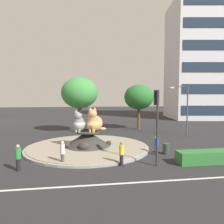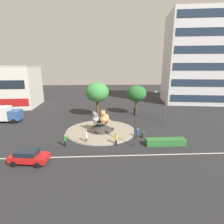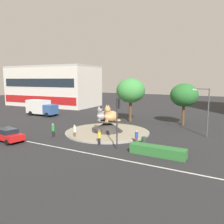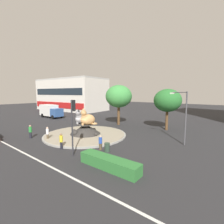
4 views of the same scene
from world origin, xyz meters
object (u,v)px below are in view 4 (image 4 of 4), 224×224
Objects in this scene: cat_statue_grey at (81,118)px; traffic_light_mast at (73,117)px; shophouse_block at (71,95)px; broadleaf_tree_behind_island at (119,96)px; cat_statue_calico at (87,119)px; pedestrian_yellow_shirt at (61,141)px; pedestrian_white_shirt at (47,133)px; pedestrian_blue_shirt at (100,142)px; delivery_box_truck at (51,111)px; second_tree_near_tower at (168,101)px; litter_bin at (107,147)px; streetlight_arm at (184,113)px; pedestrian_green_shirt at (30,131)px.

cat_statue_grey is 0.39× the size of traffic_light_mast.
broadleaf_tree_behind_island is at bearing -25.56° from shophouse_block.
broadleaf_tree_behind_island is at bearing -143.12° from cat_statue_calico.
cat_statue_calico reaches higher than cat_statue_grey.
broadleaf_tree_behind_island reaches higher than pedestrian_yellow_shirt.
pedestrian_white_shirt is (-4.12, 0.82, 0.01)m from pedestrian_yellow_shirt.
traffic_light_mast reaches higher than pedestrian_blue_shirt.
cat_statue_calico is 1.53× the size of pedestrian_blue_shirt.
shophouse_block is at bearing 125.39° from delivery_box_truck.
pedestrian_yellow_shirt is 1.11× the size of pedestrian_blue_shirt.
pedestrian_blue_shirt is at bearing -100.61° from pedestrian_white_shirt.
second_tree_near_tower is 4.28× the size of pedestrian_blue_shirt.
second_tree_near_tower is at bearing -18.98° from shophouse_block.
shophouse_block reaches higher than pedestrian_yellow_shirt.
shophouse_block is at bearing 157.95° from broadleaf_tree_behind_island.
cat_statue_grey is 8.02m from litter_bin.
shophouse_block reaches higher than delivery_box_truck.
pedestrian_blue_shirt is at bearing -177.84° from litter_bin.
litter_bin is at bearing -56.41° from pedestrian_yellow_shirt.
broadleaf_tree_behind_island is 1.21× the size of streetlight_arm.
cat_statue_grey is at bearing 43.55° from traffic_light_mast.
pedestrian_yellow_shirt is at bearing -42.81° from shophouse_block.
cat_statue_calico is 37.34m from shophouse_block.
broadleaf_tree_behind_island is 13.62m from streetlight_arm.
litter_bin is at bearing -36.72° from shophouse_block.
delivery_box_truck is (-18.45, -2.82, -3.67)m from broadleaf_tree_behind_island.
pedestrian_green_shirt is (-12.55, -15.88, -3.84)m from second_tree_near_tower.
streetlight_arm is at bearing -36.36° from traffic_light_mast.
shophouse_block is at bearing 52.19° from traffic_light_mast.
streetlight_arm is (41.88, -16.64, -1.76)m from shophouse_block.
litter_bin is at bearing -20.72° from delivery_box_truck.
traffic_light_mast is (5.35, -5.58, 1.30)m from cat_statue_grey.
pedestrian_green_shirt is (-5.35, -5.21, -1.56)m from cat_statue_calico.
shophouse_block reaches higher than traffic_light_mast.
pedestrian_yellow_shirt is at bearing -150.50° from litter_bin.
cat_statue_calico is at bearing -19.08° from delivery_box_truck.
pedestrian_green_shirt is at bearing 84.45° from pedestrian_white_shirt.
traffic_light_mast is at bearing -27.62° from delivery_box_truck.
streetlight_arm is 3.97× the size of pedestrian_blue_shirt.
cat_statue_calico is 1.34× the size of pedestrian_green_shirt.
second_tree_near_tower is at bearing 158.32° from cat_statue_grey.
cat_statue_calico is at bearing -123.98° from second_tree_near_tower.
cat_statue_calico is 20.89m from delivery_box_truck.
pedestrian_green_shirt is (-2.77, -0.84, 0.00)m from pedestrian_white_shirt.
streetlight_arm is 3.56× the size of pedestrian_white_shirt.
cat_statue_grey is 1.18× the size of pedestrian_green_shirt.
traffic_light_mast is at bearing -122.05° from pedestrian_white_shirt.
traffic_light_mast reaches higher than cat_statue_grey.
cat_statue_grey reaches higher than pedestrian_blue_shirt.
delivery_box_truck reaches higher than pedestrian_yellow_shirt.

